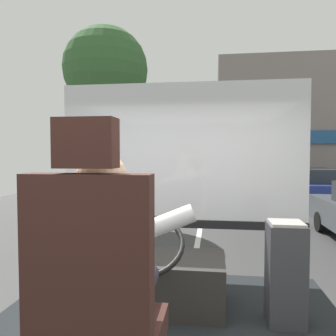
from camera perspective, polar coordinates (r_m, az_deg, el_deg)
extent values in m
cube|color=#373737|center=(10.72, 6.00, -7.99)|extent=(18.00, 44.00, 0.05)
cube|color=silver|center=(10.71, 6.00, -7.85)|extent=(0.12, 39.60, 0.00)
cube|color=#381E19|center=(1.28, -13.76, -15.81)|extent=(0.48, 0.10, 0.66)
cube|color=#381E19|center=(1.22, -13.99, 4.22)|extent=(0.22, 0.10, 0.18)
cylinder|color=#282833|center=(1.66, -5.86, -20.77)|extent=(0.15, 0.50, 0.15)
cylinder|color=#282833|center=(1.70, -12.13, -20.11)|extent=(0.15, 0.50, 0.15)
cylinder|color=silver|center=(1.45, -11.31, -16.16)|extent=(0.31, 0.31, 0.54)
cube|color=maroon|center=(1.57, -9.37, -12.11)|extent=(0.06, 0.01, 0.34)
sphere|color=tan|center=(1.37, -11.45, -1.58)|extent=(0.21, 0.21, 0.21)
cylinder|color=silver|center=(1.64, -4.94, -11.22)|extent=(0.56, 0.19, 0.28)
cylinder|color=silver|center=(1.69, -11.69, -10.81)|extent=(0.56, 0.19, 0.28)
cube|color=#282623|center=(2.81, -2.12, -18.96)|extent=(1.10, 0.56, 0.40)
cylinder|color=black|center=(2.37, -3.78, -16.09)|extent=(0.07, 0.26, 0.35)
torus|color=black|center=(2.23, -4.32, -13.10)|extent=(0.55, 0.48, 0.33)
cylinder|color=black|center=(2.23, -4.32, -13.10)|extent=(0.15, 0.15, 0.11)
cube|color=#333338|center=(2.64, 19.67, -16.88)|extent=(0.26, 0.26, 0.72)
cube|color=#9E9993|center=(2.54, 19.81, -8.94)|extent=(0.23, 0.23, 0.02)
cube|color=silver|center=(3.36, 2.34, 2.90)|extent=(2.50, 0.01, 1.40)
cube|color=black|center=(3.44, 2.31, -9.52)|extent=(2.50, 0.08, 0.08)
cylinder|color=#4C3828|center=(9.91, -10.61, 1.72)|extent=(0.25, 0.25, 3.60)
sphere|color=#315B2D|center=(10.21, -10.74, 16.46)|extent=(2.46, 2.46, 2.46)
cube|color=gray|center=(19.27, 23.17, 6.48)|extent=(9.67, 5.10, 6.61)
cube|color=#235184|center=(16.73, 25.50, 4.87)|extent=(9.29, 0.12, 0.60)
cylinder|color=black|center=(9.07, 24.78, -8.45)|extent=(0.14, 0.49, 0.49)
cube|color=navy|center=(13.79, 23.27, -3.31)|extent=(1.99, 4.31, 0.63)
cube|color=#282D33|center=(13.50, 23.61, -1.08)|extent=(1.63, 2.37, 0.48)
cylinder|color=black|center=(15.37, 25.31, -3.93)|extent=(0.14, 0.51, 0.51)
cylinder|color=black|center=(14.91, 18.37, -4.00)|extent=(0.14, 0.51, 0.51)
cylinder|color=black|center=(12.31, 20.66, -5.43)|extent=(0.14, 0.51, 0.51)
cube|color=black|center=(18.62, 18.82, -1.75)|extent=(1.72, 4.24, 0.62)
cube|color=#282D33|center=(18.34, 19.00, -0.11)|extent=(1.41, 2.33, 0.47)
cylinder|color=black|center=(20.10, 20.38, -2.35)|extent=(0.14, 0.51, 0.51)
cylinder|color=black|center=(19.81, 15.76, -2.35)|extent=(0.14, 0.51, 0.51)
cylinder|color=black|center=(17.55, 22.25, -3.09)|extent=(0.14, 0.51, 0.51)
cylinder|color=black|center=(17.22, 16.97, -3.11)|extent=(0.14, 0.51, 0.51)
cube|color=#195633|center=(24.90, 15.48, -0.56)|extent=(1.82, 4.08, 0.65)
cube|color=#282D33|center=(24.64, 15.57, 0.74)|extent=(1.49, 2.25, 0.50)
cylinder|color=black|center=(26.30, 16.97, -1.12)|extent=(0.14, 0.53, 0.53)
cylinder|color=black|center=(26.08, 13.22, -1.11)|extent=(0.14, 0.53, 0.53)
cylinder|color=black|center=(23.81, 17.94, -1.52)|extent=(0.14, 0.53, 0.53)
cylinder|color=black|center=(23.57, 13.80, -1.51)|extent=(0.14, 0.53, 0.53)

